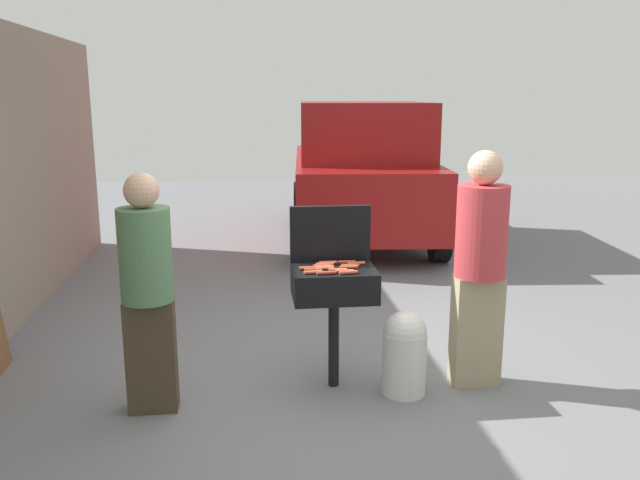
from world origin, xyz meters
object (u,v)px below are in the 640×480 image
hot_dog_8 (328,263)px  hot_dog_15 (322,266)px  hot_dog_1 (313,272)px  hot_dog_14 (325,268)px  bbq_grill (334,288)px  hot_dog_0 (350,266)px  propane_tank (404,351)px  hot_dog_2 (313,270)px  hot_dog_13 (308,268)px  hot_dog_11 (326,273)px  hot_dog_7 (349,267)px  hot_dog_12 (346,262)px  parked_minivan (360,170)px  hot_dog_5 (345,271)px  hot_dog_10 (348,272)px  hot_dog_9 (325,264)px  hot_dog_3 (356,263)px  person_left (147,286)px  hot_dog_6 (338,270)px  person_right (480,261)px  hot_dog_4 (324,267)px

hot_dog_8 → hot_dog_15: 0.10m
hot_dog_1 → hot_dog_14: size_ratio=1.00×
bbq_grill → hot_dog_0: size_ratio=6.92×
hot_dog_1 → propane_tank: 0.88m
bbq_grill → hot_dog_2: hot_dog_2 is taller
bbq_grill → hot_dog_13: bearing=-177.3°
hot_dog_0 → hot_dog_11: size_ratio=1.00×
hot_dog_7 → hot_dog_11: 0.22m
hot_dog_0 → hot_dog_1: same height
hot_dog_13 → bbq_grill: bearing=2.7°
hot_dog_12 → hot_dog_8: bearing=179.9°
hot_dog_13 → parked_minivan: size_ratio=0.03×
hot_dog_5 → hot_dog_10: (0.02, -0.04, 0.00)m
hot_dog_0 → propane_tank: size_ratio=0.21×
hot_dog_8 → hot_dog_9: size_ratio=1.00×
hot_dog_12 → parked_minivan: 5.01m
hot_dog_3 → parked_minivan: parked_minivan is taller
hot_dog_13 → person_left: bearing=-168.3°
hot_dog_5 → hot_dog_9: same height
hot_dog_10 → parked_minivan: (1.01, 5.19, 0.11)m
hot_dog_6 → person_right: person_right is taller
hot_dog_9 → parked_minivan: parked_minivan is taller
bbq_grill → hot_dog_2: bearing=-159.0°
hot_dog_5 → hot_dog_6: (-0.04, 0.04, 0.00)m
hot_dog_8 → hot_dog_15: size_ratio=1.00×
hot_dog_0 → hot_dog_2: size_ratio=1.00×
hot_dog_5 → hot_dog_1: bearing=179.9°
hot_dog_0 → hot_dog_5: 0.16m
hot_dog_10 → person_right: size_ratio=0.07×
hot_dog_14 → hot_dog_10: bearing=-41.6°
hot_dog_14 → hot_dog_12: bearing=40.7°
hot_dog_1 → hot_dog_10: 0.24m
person_right → hot_dog_14: bearing=-3.4°
hot_dog_0 → person_right: (0.93, -0.12, 0.03)m
hot_dog_1 → person_right: size_ratio=0.07×
hot_dog_8 → hot_dog_11: same height
hot_dog_1 → hot_dog_2: (0.01, 0.06, 0.00)m
hot_dog_0 → hot_dog_7: (-0.02, -0.04, 0.00)m
hot_dog_0 → propane_tank: (0.37, -0.21, -0.59)m
hot_dog_2 → person_right: size_ratio=0.07×
bbq_grill → hot_dog_1: bearing=-143.6°
hot_dog_3 → hot_dog_8: (-0.20, 0.04, 0.00)m
hot_dog_1 → propane_tank: bearing=-5.3°
propane_tank → person_right: person_right is taller
hot_dog_4 → hot_dog_15: (-0.01, 0.03, 0.00)m
hot_dog_10 → hot_dog_11: 0.16m
hot_dog_1 → hot_dog_6: (0.18, 0.04, 0.00)m
hot_dog_4 → hot_dog_11: 0.16m
hot_dog_9 → hot_dog_11: (-0.02, -0.23, 0.00)m
hot_dog_9 → hot_dog_14: bearing=-97.3°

